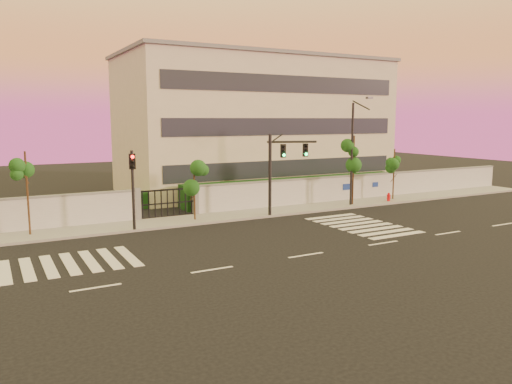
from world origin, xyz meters
The scene contains 14 objects.
ground centered at (0.00, 0.00, 0.00)m, with size 120.00×120.00×0.00m, color black.
sidewalk centered at (0.00, 10.50, 0.07)m, with size 60.00×3.00×0.15m, color gray.
perimeter_wall centered at (0.10, 12.00, 1.07)m, with size 60.00×0.36×2.20m.
hedge_row centered at (1.17, 14.74, 0.82)m, with size 41.00×4.25×1.80m.
institutional_building centered at (9.00, 21.99, 6.16)m, with size 24.40×12.40×12.25m.
road_markings centered at (-1.58, 3.76, 0.01)m, with size 57.00×7.62×0.02m.
street_tree_c centered at (-11.53, 10.67, 3.57)m, with size 1.42×1.13×4.85m.
street_tree_d centered at (-1.75, 10.21, 2.84)m, with size 1.34×1.06×3.86m.
street_tree_e centered at (11.07, 9.96, 3.96)m, with size 1.54×1.23×5.38m.
street_tree_f centered at (15.58, 10.34, 3.12)m, with size 1.42×1.13×4.24m.
traffic_signal_main centered at (3.98, 9.16, 3.55)m, with size 3.48×1.31×5.62m.
traffic_signal_secondary centered at (-6.02, 9.10, 3.06)m, with size 0.38×0.35×4.82m.
streetlight_east centered at (10.78, 9.67, 4.42)m, with size 0.49×1.97×8.18m.
fire_hydrant centered at (14.50, 9.69, 0.41)m, with size 0.31×0.31×0.82m.
Camera 1 is at (-13.49, -19.67, 6.60)m, focal length 35.00 mm.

